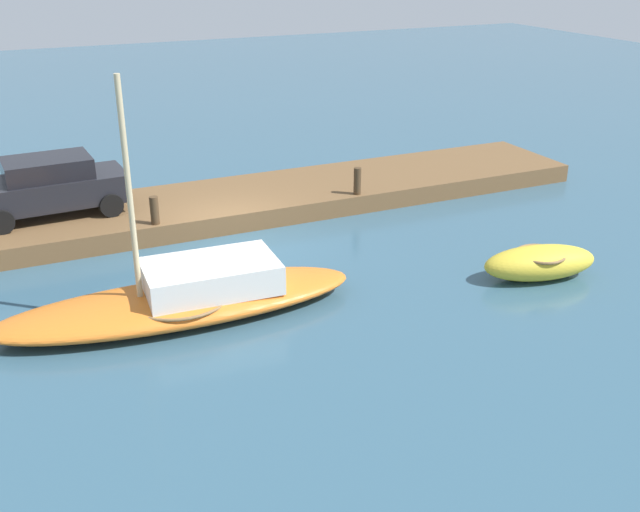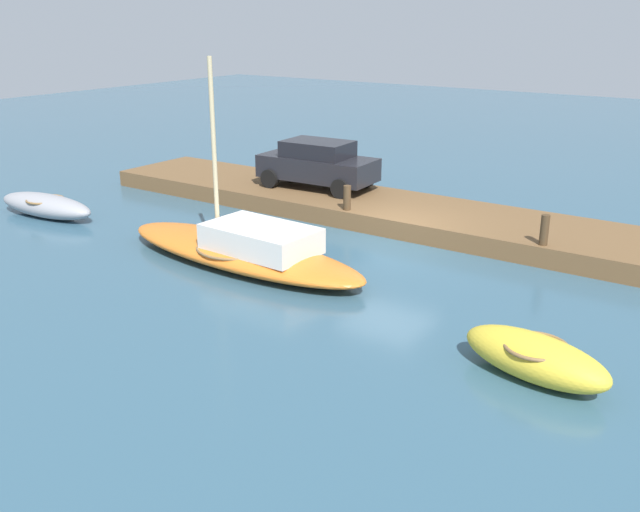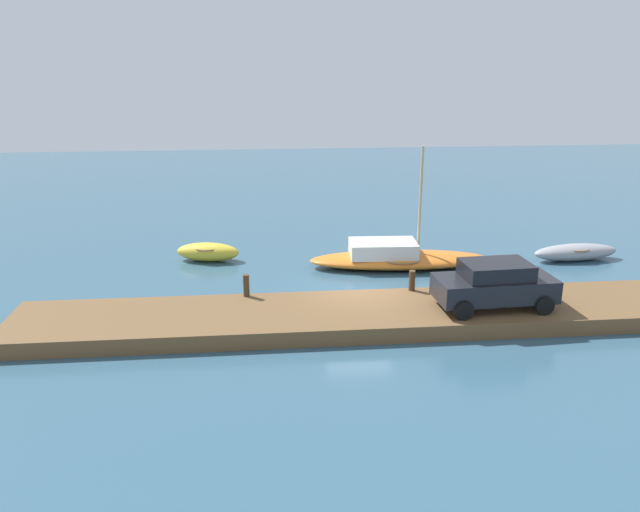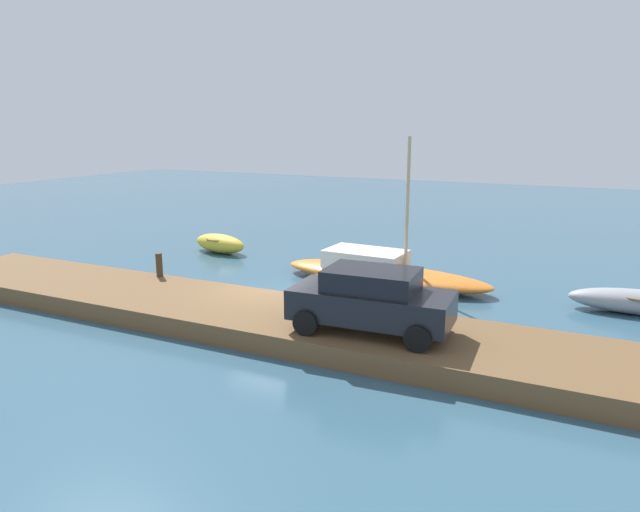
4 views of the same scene
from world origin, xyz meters
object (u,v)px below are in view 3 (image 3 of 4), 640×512
mooring_post_west (246,285)px  parked_car (495,284)px  rowboat_grey (575,252)px  sailboat_orange (396,257)px  mooring_post_mid_west (412,281)px  dinghy_yellow (208,252)px

mooring_post_west → parked_car: bearing=-12.5°
rowboat_grey → parked_car: (-6.25, -6.38, 1.02)m
mooring_post_west → parked_car: (8.41, -1.86, 0.43)m
rowboat_grey → parked_car: parked_car is taller
sailboat_orange → mooring_post_mid_west: 4.42m
rowboat_grey → mooring_post_mid_west: (-8.63, -4.51, 0.56)m
rowboat_grey → mooring_post_west: size_ratio=4.98×
rowboat_grey → parked_car: bearing=-138.6°
mooring_post_mid_west → parked_car: bearing=-38.0°
rowboat_grey → mooring_post_mid_west: 9.76m
dinghy_yellow → mooring_post_mid_west: (7.84, -6.04, 0.51)m
mooring_post_west → sailboat_orange: bearing=34.3°
dinghy_yellow → sailboat_orange: 8.39m
sailboat_orange → dinghy_yellow: bearing=171.3°
parked_car → rowboat_grey: bearing=42.5°
sailboat_orange → parked_car: size_ratio=1.94×
mooring_post_west → mooring_post_mid_west: (6.02, 0.00, -0.02)m
sailboat_orange → mooring_post_west: (-6.40, -4.37, 0.52)m
rowboat_grey → mooring_post_west: mooring_post_west is taller
mooring_post_west → mooring_post_mid_west: size_ratio=1.07×
mooring_post_west → parked_car: 8.62m
sailboat_orange → mooring_post_west: 7.77m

